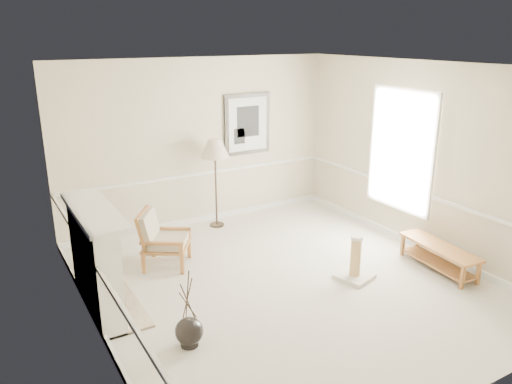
% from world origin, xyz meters
% --- Properties ---
extents(ground, '(5.50, 5.50, 0.00)m').
position_xyz_m(ground, '(0.00, 0.00, 0.00)').
color(ground, silver).
rests_on(ground, ground).
extents(room, '(5.04, 5.54, 2.92)m').
position_xyz_m(room, '(0.14, 0.08, 1.87)').
color(room, beige).
rests_on(room, ground).
extents(fireplace, '(0.64, 1.64, 1.31)m').
position_xyz_m(fireplace, '(-2.34, 0.60, 0.64)').
color(fireplace, white).
rests_on(fireplace, ground).
extents(floor_vase, '(0.31, 0.31, 0.91)m').
position_xyz_m(floor_vase, '(-1.70, -0.68, 0.17)').
color(floor_vase, black).
rests_on(floor_vase, ground).
extents(armchair, '(0.90, 0.89, 0.83)m').
position_xyz_m(armchair, '(-1.27, 1.39, 0.45)').
color(armchair, '#AC6237').
rests_on(armchair, ground).
extents(floor_lamp, '(0.58, 0.58, 1.56)m').
position_xyz_m(floor_lamp, '(0.14, 2.40, 1.36)').
color(floor_lamp, black).
rests_on(floor_lamp, ground).
extents(bench, '(0.51, 1.32, 0.37)m').
position_xyz_m(bench, '(2.15, -0.77, 0.25)').
color(bench, '#AC6237').
rests_on(bench, ground).
extents(scratching_post, '(0.56, 0.56, 0.64)m').
position_xyz_m(scratching_post, '(0.91, -0.39, 0.20)').
color(scratching_post, white).
rests_on(scratching_post, ground).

